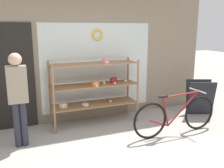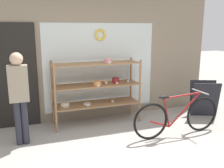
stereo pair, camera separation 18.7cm
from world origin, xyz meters
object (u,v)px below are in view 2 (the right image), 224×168
Objects in this scene: display_case at (97,85)px; bicycle at (177,116)px; sandwich_board at (204,99)px; pedestrian at (19,92)px.

bicycle is (1.24, -1.10, -0.45)m from display_case.
display_case is 1.00× the size of bicycle.
display_case reaches higher than sandwich_board.
bicycle is 2.27× the size of sandwich_board.
display_case is at bearing 18.86° from pedestrian.
display_case is at bearing -166.99° from sandwich_board.
bicycle is 1.40m from sandwich_board.
display_case is 1.61m from pedestrian.
bicycle is at bearing -12.36° from pedestrian.
pedestrian is (-3.96, -0.15, 0.53)m from sandwich_board.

